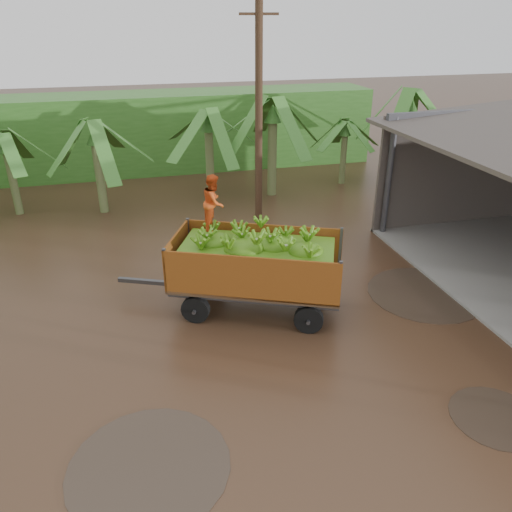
{
  "coord_description": "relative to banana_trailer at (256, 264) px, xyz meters",
  "views": [
    {
      "loc": [
        -3.09,
        -8.73,
        6.9
      ],
      "look_at": [
        -0.12,
        2.54,
        1.25
      ],
      "focal_mm": 35.0,
      "sensor_mm": 36.0,
      "label": 1
    }
  ],
  "objects": [
    {
      "name": "utility_pole",
      "position": [
        1.37,
        4.86,
        2.52
      ],
      "size": [
        1.2,
        0.24,
        7.49
      ],
      "color": "#47301E",
      "rests_on": "ground"
    },
    {
      "name": "banana_plants",
      "position": [
        -4.62,
        4.62,
        0.61
      ],
      "size": [
        24.92,
        20.11,
        4.17
      ],
      "color": "#2D661E",
      "rests_on": "ground"
    },
    {
      "name": "hedge_north",
      "position": [
        -1.75,
        13.94,
        0.52
      ],
      "size": [
        22.0,
        3.0,
        3.6
      ],
      "primitive_type": "cube",
      "color": "#2D661E",
      "rests_on": "ground"
    },
    {
      "name": "banana_trailer",
      "position": [
        0.0,
        0.0,
        0.0
      ],
      "size": [
        5.78,
        3.57,
        3.38
      ],
      "rotation": [
        0.0,
        0.0,
        -0.42
      ],
      "color": "#AB5B18",
      "rests_on": "ground"
    },
    {
      "name": "ground",
      "position": [
        0.25,
        -2.06,
        -1.28
      ],
      "size": [
        100.0,
        100.0,
        0.0
      ],
      "primitive_type": "plane",
      "color": "black",
      "rests_on": "ground"
    }
  ]
}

